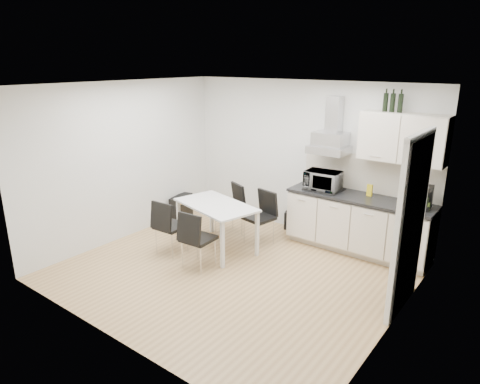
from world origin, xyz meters
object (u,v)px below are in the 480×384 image
object	(u,v)px
chair_near_left	(171,227)
chair_far_right	(259,219)
chair_near_right	(198,239)
floor_speaker	(290,220)
dining_table	(216,209)
chair_far_left	(228,210)
guitar_amp	(181,207)
kitchenette	(363,202)

from	to	relation	value
chair_near_left	chair_far_right	bearing A→B (deg)	49.25
chair_far_right	chair_near_left	world-z (taller)	same
chair_near_right	floor_speaker	bearing A→B (deg)	78.63
dining_table	chair_far_left	xyz separation A→B (m)	(-0.22, 0.59, -0.22)
chair_near_left	guitar_amp	world-z (taller)	chair_near_left
kitchenette	chair_near_left	distance (m)	2.97
chair_far_left	dining_table	bearing A→B (deg)	134.93
dining_table	chair_far_right	xyz separation A→B (m)	(0.44, 0.56, -0.22)
dining_table	chair_far_right	distance (m)	0.74
chair_far_left	floor_speaker	world-z (taller)	chair_far_left
chair_far_right	guitar_amp	size ratio (longest dim) A/B	1.56
kitchenette	dining_table	xyz separation A→B (m)	(-1.87, -1.27, -0.17)
chair_far_left	floor_speaker	bearing A→B (deg)	-107.06
guitar_amp	floor_speaker	distance (m)	2.10
kitchenette	chair_far_right	world-z (taller)	kitchenette
chair_near_right	floor_speaker	distance (m)	2.13
kitchenette	chair_far_right	xyz separation A→B (m)	(-1.44, -0.71, -0.39)
chair_near_right	kitchenette	bearing A→B (deg)	45.91
chair_near_right	dining_table	bearing A→B (deg)	105.01
chair_far_right	chair_near_right	world-z (taller)	same
chair_far_left	kitchenette	bearing A→B (deg)	-138.06
chair_far_left	chair_far_right	xyz separation A→B (m)	(0.66, -0.03, 0.00)
dining_table	guitar_amp	world-z (taller)	dining_table
chair_far_right	chair_near_left	bearing A→B (deg)	62.33
kitchenette	chair_near_right	distance (m)	2.57
chair_far_left	guitar_amp	xyz separation A→B (m)	(-1.21, 0.06, -0.22)
kitchenette	chair_far_left	world-z (taller)	kitchenette
chair_far_right	chair_near_left	xyz separation A→B (m)	(-0.88, -1.12, 0.00)
dining_table	chair_far_left	world-z (taller)	chair_far_left
dining_table	chair_far_left	size ratio (longest dim) A/B	1.67
chair_near_left	chair_far_left	bearing A→B (deg)	76.73
chair_far_left	guitar_amp	distance (m)	1.23
kitchenette	chair_near_right	world-z (taller)	kitchenette
dining_table	chair_far_left	bearing A→B (deg)	125.35
chair_near_left	chair_near_right	world-z (taller)	same
chair_far_right	dining_table	bearing A→B (deg)	62.50
chair_far_left	guitar_amp	bearing A→B (deg)	21.03
chair_near_left	chair_near_right	xyz separation A→B (m)	(0.66, -0.10, 0.00)
guitar_amp	floor_speaker	world-z (taller)	guitar_amp
chair_near_right	floor_speaker	world-z (taller)	chair_near_right
guitar_amp	chair_near_left	bearing A→B (deg)	-65.42
kitchenette	dining_table	world-z (taller)	kitchenette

